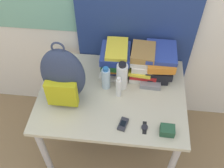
# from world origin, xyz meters

# --- Properties ---
(desk) EXTENTS (1.05, 0.79, 0.72)m
(desk) POSITION_xyz_m (0.00, 0.39, 0.62)
(desk) COLOR #B7B299
(desk) RESTS_ON ground_plane
(backpack) EXTENTS (0.29, 0.19, 0.49)m
(backpack) POSITION_xyz_m (-0.31, 0.33, 0.92)
(backpack) COLOR #2D3851
(backpack) RESTS_ON desk
(book_stack_left) EXTENTS (0.23, 0.28, 0.22)m
(book_stack_left) POSITION_xyz_m (0.00, 0.64, 0.83)
(book_stack_left) COLOR silver
(book_stack_left) RESTS_ON desk
(book_stack_center) EXTENTS (0.22, 0.30, 0.23)m
(book_stack_center) POSITION_xyz_m (0.21, 0.64, 0.82)
(book_stack_center) COLOR silver
(book_stack_center) RESTS_ON desk
(book_stack_right) EXTENTS (0.22, 0.29, 0.22)m
(book_stack_right) POSITION_xyz_m (0.32, 0.64, 0.83)
(book_stack_right) COLOR black
(book_stack_right) RESTS_ON desk
(water_bottle) EXTENTS (0.06, 0.06, 0.19)m
(water_bottle) POSITION_xyz_m (-0.05, 0.45, 0.81)
(water_bottle) COLOR silver
(water_bottle) RESTS_ON desk
(sports_bottle) EXTENTS (0.08, 0.08, 0.23)m
(sports_bottle) POSITION_xyz_m (0.06, 0.47, 0.83)
(sports_bottle) COLOR white
(sports_bottle) RESTS_ON desk
(sunscreen_bottle) EXTENTS (0.04, 0.04, 0.18)m
(sunscreen_bottle) POSITION_xyz_m (0.05, 0.38, 0.80)
(sunscreen_bottle) COLOR white
(sunscreen_bottle) RESTS_ON desk
(cell_phone) EXTENTS (0.07, 0.11, 0.02)m
(cell_phone) POSITION_xyz_m (0.10, 0.14, 0.72)
(cell_phone) COLOR #2D2D33
(cell_phone) RESTS_ON desk
(sunglasses_case) EXTENTS (0.15, 0.06, 0.04)m
(sunglasses_case) POSITION_xyz_m (0.27, 0.48, 0.73)
(sunglasses_case) COLOR gray
(sunglasses_case) RESTS_ON desk
(camera_pouch) EXTENTS (0.09, 0.08, 0.05)m
(camera_pouch) POSITION_xyz_m (0.38, 0.11, 0.74)
(camera_pouch) COLOR #234C33
(camera_pouch) RESTS_ON desk
(wristwatch) EXTENTS (0.04, 0.09, 0.01)m
(wristwatch) POSITION_xyz_m (0.24, 0.13, 0.72)
(wristwatch) COLOR black
(wristwatch) RESTS_ON desk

